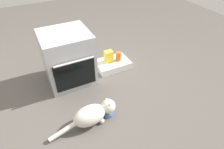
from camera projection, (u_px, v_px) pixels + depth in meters
name	position (u px, v px, depth m)	size (l,w,h in m)	color
ground	(80.00, 95.00, 2.45)	(8.00, 8.00, 0.00)	#56514C
oven	(68.00, 58.00, 2.50)	(0.61, 0.61, 0.71)	#B7BABF
pantry_cabinet	(113.00, 64.00, 2.91)	(0.50, 0.34, 0.10)	white
food_bowl	(108.00, 113.00, 2.19)	(0.12, 0.12, 0.08)	#4C7AB7
cat	(93.00, 114.00, 2.05)	(0.78, 0.25, 0.24)	silver
sauce_jar	(118.00, 56.00, 2.85)	(0.08, 0.08, 0.14)	#D16023
snack_bag	(109.00, 56.00, 2.82)	(0.12, 0.09, 0.18)	yellow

